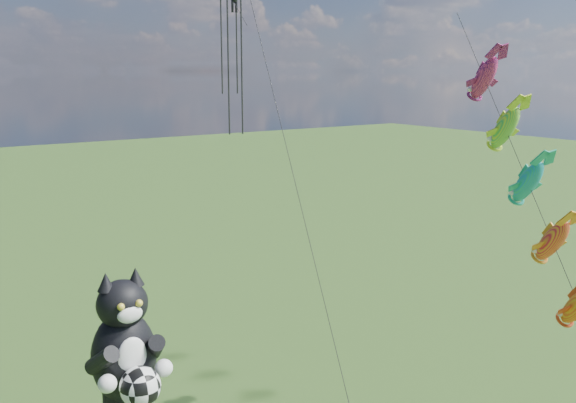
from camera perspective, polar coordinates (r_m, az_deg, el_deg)
cat_kite_rig at (r=22.59m, az=-14.20°, el=-12.67°), size 2.52×4.11×11.18m
fish_windsock_rig at (r=30.19m, az=21.49°, el=-0.85°), size 4.16×15.49×20.49m
parafoil_rig at (r=32.04m, az=-4.52°, el=16.39°), size 4.19×17.30×25.99m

